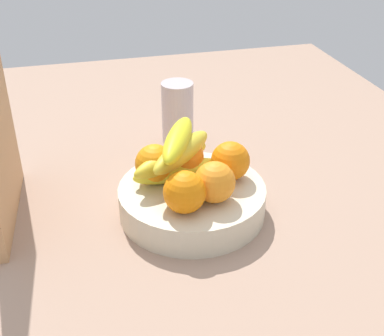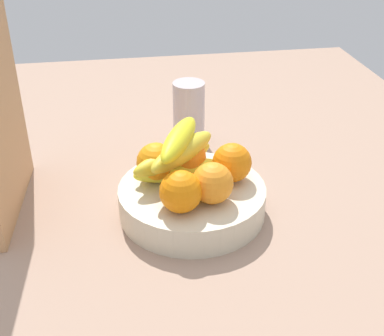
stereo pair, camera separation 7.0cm
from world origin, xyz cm
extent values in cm
cube|color=#A1806C|center=(0.00, 0.00, -1.50)|extent=(180.00, 140.00, 3.00)
cylinder|color=beige|center=(-1.37, -1.90, 2.77)|extent=(26.82, 26.82, 5.54)
sphere|color=orange|center=(-6.33, -4.60, 9.15)|extent=(7.22, 7.22, 7.22)
sphere|color=orange|center=(0.21, -9.48, 9.15)|extent=(7.22, 7.22, 7.22)
sphere|color=orange|center=(3.54, -1.73, 9.15)|extent=(7.22, 7.22, 7.22)
sphere|color=orange|center=(2.40, 4.10, 9.15)|extent=(7.22, 7.22, 7.22)
sphere|color=orange|center=(-8.06, 1.08, 9.15)|extent=(7.22, 7.22, 7.22)
ellipsoid|color=yellow|center=(1.53, -0.19, 7.54)|extent=(5.55, 17.30, 4.00)
ellipsoid|color=gold|center=(2.18, 1.01, 9.74)|extent=(11.73, 16.81, 4.00)
ellipsoid|color=gold|center=(0.64, -0.55, 11.94)|extent=(14.80, 14.90, 4.00)
ellipsoid|color=yellow|center=(1.23, 0.09, 14.14)|extent=(17.12, 10.74, 4.00)
cylinder|color=#C1B3B7|center=(27.33, -5.87, 7.17)|extent=(7.23, 7.23, 14.35)
camera|label=1|loc=(-77.67, 17.66, 55.76)|focal=48.35mm
camera|label=2|loc=(-79.10, 10.85, 55.76)|focal=48.35mm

